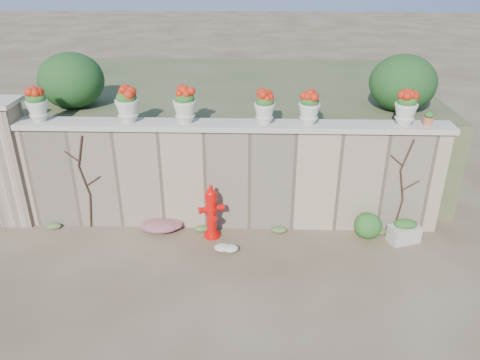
{
  "coord_description": "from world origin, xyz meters",
  "views": [
    {
      "loc": [
        0.48,
        -6.2,
        4.84
      ],
      "look_at": [
        0.24,
        1.4,
        1.15
      ],
      "focal_mm": 35.0,
      "sensor_mm": 36.0,
      "label": 1
    }
  ],
  "objects_px": {
    "planter_box": "(404,231)",
    "terracotta_pot": "(428,119)",
    "fire_hydrant": "(211,211)",
    "urn_pot_0": "(37,105)"
  },
  "relations": [
    {
      "from": "fire_hydrant",
      "to": "urn_pot_0",
      "type": "bearing_deg",
      "value": 150.48
    },
    {
      "from": "fire_hydrant",
      "to": "terracotta_pot",
      "type": "bearing_deg",
      "value": -13.1
    },
    {
      "from": "fire_hydrant",
      "to": "urn_pot_0",
      "type": "relative_size",
      "value": 1.79
    },
    {
      "from": "planter_box",
      "to": "terracotta_pot",
      "type": "height_order",
      "value": "terracotta_pot"
    },
    {
      "from": "planter_box",
      "to": "terracotta_pot",
      "type": "xyz_separation_m",
      "value": [
        0.27,
        0.54,
        2.0
      ]
    },
    {
      "from": "planter_box",
      "to": "terracotta_pot",
      "type": "bearing_deg",
      "value": 44.65
    },
    {
      "from": "urn_pot_0",
      "to": "terracotta_pot",
      "type": "relative_size",
      "value": 2.57
    },
    {
      "from": "fire_hydrant",
      "to": "urn_pot_0",
      "type": "distance_m",
      "value": 3.67
    },
    {
      "from": "terracotta_pot",
      "to": "fire_hydrant",
      "type": "bearing_deg",
      "value": -172.62
    },
    {
      "from": "fire_hydrant",
      "to": "terracotta_pot",
      "type": "distance_m",
      "value": 4.22
    }
  ]
}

